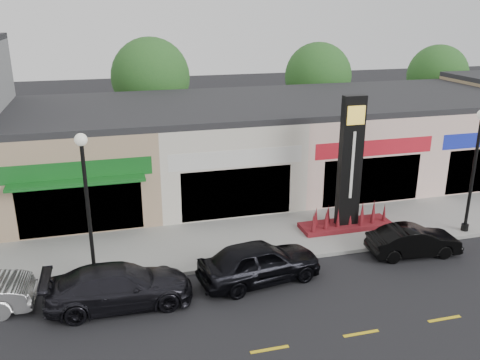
{
  "coord_description": "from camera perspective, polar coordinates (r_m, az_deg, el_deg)",
  "views": [
    {
      "loc": [
        -7.13,
        -14.96,
        9.65
      ],
      "look_at": [
        -2.03,
        4.0,
        2.93
      ],
      "focal_mm": 38.0,
      "sensor_mm": 36.0,
      "label": 1
    }
  ],
  "objects": [
    {
      "name": "sidewalk",
      "position": [
        22.71,
        4.74,
        -6.12
      ],
      "size": [
        52.0,
        4.3,
        0.15
      ],
      "primitive_type": "cube",
      "color": "gray",
      "rests_on": "ground"
    },
    {
      "name": "pylon_sign",
      "position": [
        22.9,
        12.11,
        -0.34
      ],
      "size": [
        4.2,
        1.3,
        6.0
      ],
      "color": "#5C140F",
      "rests_on": "sidewalk"
    },
    {
      "name": "shop_beige",
      "position": [
        27.44,
        -17.39,
        2.68
      ],
      "size": [
        7.0,
        10.85,
        4.8
      ],
      "color": "tan",
      "rests_on": "ground"
    },
    {
      "name": "car_black_conv",
      "position": [
        21.97,
        18.92,
        -6.49
      ],
      "size": [
        1.61,
        3.84,
        1.23
      ],
      "primitive_type": "imported",
      "rotation": [
        0.0,
        0.0,
        1.49
      ],
      "color": "black",
      "rests_on": "ground"
    },
    {
      "name": "lamp_west_near",
      "position": [
        18.55,
        -16.86,
        -1.41
      ],
      "size": [
        0.44,
        0.44,
        5.47
      ],
      "color": "black",
      "rests_on": "sidewalk"
    },
    {
      "name": "tree_rear_west",
      "position": [
        34.89,
        -9.99,
        11.32
      ],
      "size": [
        5.2,
        5.2,
        7.83
      ],
      "color": "#382619",
      "rests_on": "ground"
    },
    {
      "name": "car_black_sedan",
      "position": [
        18.88,
        2.21,
        -9.16
      ],
      "size": [
        2.54,
        4.81,
        1.56
      ],
      "primitive_type": "imported",
      "rotation": [
        0.0,
        0.0,
        1.73
      ],
      "color": "black",
      "rests_on": "ground"
    },
    {
      "name": "tree_rear_east",
      "position": [
        42.95,
        21.28,
        10.93
      ],
      "size": [
        4.6,
        4.6,
        6.94
      ],
      "color": "#382619",
      "rests_on": "ground"
    },
    {
      "name": "car_dark_sedan",
      "position": [
        17.96,
        -13.42,
        -11.53
      ],
      "size": [
        2.06,
        4.95,
        1.43
      ],
      "primitive_type": "imported",
      "rotation": [
        0.0,
        0.0,
        1.56
      ],
      "color": "black",
      "rests_on": "ground"
    },
    {
      "name": "shop_cream",
      "position": [
        27.99,
        -2.94,
        3.85
      ],
      "size": [
        7.0,
        10.01,
        4.8
      ],
      "color": "beige",
      "rests_on": "ground"
    },
    {
      "name": "curb",
      "position": [
        20.83,
        6.84,
        -8.63
      ],
      "size": [
        52.0,
        0.2,
        0.15
      ],
      "primitive_type": "cube",
      "color": "gray",
      "rests_on": "ground"
    },
    {
      "name": "shop_pink_w",
      "position": [
        30.19,
        10.19,
        4.69
      ],
      "size": [
        7.0,
        10.01,
        4.8
      ],
      "color": "beige",
      "rests_on": "ground"
    },
    {
      "name": "ground",
      "position": [
        19.18,
        9.18,
        -11.59
      ],
      "size": [
        120.0,
        120.0,
        0.0
      ],
      "primitive_type": "plane",
      "color": "black",
      "rests_on": "ground"
    },
    {
      "name": "tree_rear_mid",
      "position": [
        37.94,
        8.74,
        11.46
      ],
      "size": [
        4.8,
        4.8,
        7.29
      ],
      "color": "#382619",
      "rests_on": "ground"
    },
    {
      "name": "lamp_east_near",
      "position": [
        23.92,
        24.92,
        2.14
      ],
      "size": [
        0.44,
        0.44,
        5.47
      ],
      "color": "black",
      "rests_on": "sidewalk"
    },
    {
      "name": "shop_pink_e",
      "position": [
        33.72,
        21.09,
        5.2
      ],
      "size": [
        7.0,
        10.01,
        4.8
      ],
      "color": "beige",
      "rests_on": "ground"
    }
  ]
}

